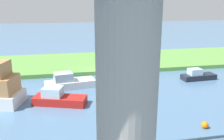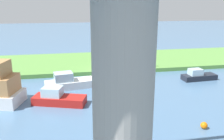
{
  "view_description": "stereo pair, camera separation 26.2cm",
  "coord_description": "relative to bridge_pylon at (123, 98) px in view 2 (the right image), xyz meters",
  "views": [
    {
      "loc": [
        4.89,
        29.15,
        8.86
      ],
      "look_at": [
        0.04,
        5.0,
        2.0
      ],
      "focal_mm": 39.69,
      "sensor_mm": 36.0,
      "label": 1
    },
    {
      "loc": [
        4.63,
        29.2,
        8.86
      ],
      "look_at": [
        0.04,
        5.0,
        2.0
      ],
      "focal_mm": 39.69,
      "sensor_mm": 36.0,
      "label": 2
    }
  ],
  "objects": [
    {
      "name": "skiff_small",
      "position": [
        2.14,
        -15.76,
        -4.31
      ],
      "size": [
        5.4,
        2.67,
        1.72
      ],
      "color": "white",
      "rests_on": "ground"
    },
    {
      "name": "marker_buoy",
      "position": [
        -7.24,
        -5.12,
        -4.67
      ],
      "size": [
        0.5,
        0.5,
        0.5
      ],
      "primitive_type": "sphere",
      "color": "orange",
      "rests_on": "ground"
    },
    {
      "name": "mooring_post",
      "position": [
        -9.03,
        -20.75,
        -3.89
      ],
      "size": [
        0.2,
        0.2,
        1.06
      ],
      "primitive_type": "cylinder",
      "color": "brown",
      "rests_on": "grassy_bank"
    },
    {
      "name": "bridge_pylon",
      "position": [
        0.0,
        0.0,
        0.0
      ],
      "size": [
        2.59,
        2.59,
        9.85
      ],
      "primitive_type": "cylinder",
      "color": "#9E998E",
      "rests_on": "ground"
    },
    {
      "name": "pontoon_yellow",
      "position": [
        3.18,
        -11.66,
        -4.37
      ],
      "size": [
        4.92,
        3.06,
        1.55
      ],
      "color": "red",
      "rests_on": "ground"
    },
    {
      "name": "person_on_bank",
      "position": [
        -3.76,
        -21.35,
        -3.72
      ],
      "size": [
        0.49,
        0.49,
        1.39
      ],
      "color": "#2D334C",
      "rests_on": "grassy_bank"
    },
    {
      "name": "grassy_bank",
      "position": [
        -2.37,
        -25.77,
        -4.67
      ],
      "size": [
        80.0,
        12.0,
        0.5
      ],
      "primitive_type": "cube",
      "color": "#5B9342",
      "rests_on": "ground"
    },
    {
      "name": "ground_plane",
      "position": [
        -2.37,
        -19.77,
        -4.92
      ],
      "size": [
        160.0,
        160.0,
        0.0
      ],
      "primitive_type": "plane",
      "color": "#4C7093"
    },
    {
      "name": "motorboat_white",
      "position": [
        -12.76,
        -15.78,
        -4.45
      ],
      "size": [
        4.08,
        1.65,
        1.34
      ],
      "color": "#1E232D",
      "rests_on": "ground"
    }
  ]
}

